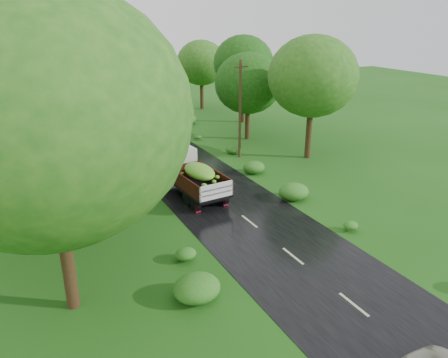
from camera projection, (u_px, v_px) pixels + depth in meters
ground at (354, 305)px, 16.75m from camera, size 120.00×120.00×0.00m
road at (281, 246)px, 20.91m from camera, size 6.50×80.00×0.02m
road_lines at (270, 237)px, 21.74m from camera, size 0.12×69.60×0.00m
truck_near at (190, 172)px, 26.53m from camera, size 2.55×6.11×2.51m
truck_far at (155, 140)px, 33.42m from camera, size 2.14×5.80×2.43m
utility_pole at (240, 109)px, 32.58m from camera, size 1.29×0.25×7.39m
trees_left at (5, 77)px, 26.82m from camera, size 6.36×34.86×9.76m
trees_right at (249, 71)px, 39.67m from camera, size 6.18×23.92×7.81m
shrubs at (203, 180)px, 28.29m from camera, size 11.90×44.00×0.70m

